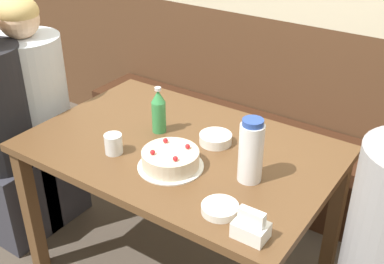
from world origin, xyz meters
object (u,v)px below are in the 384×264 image
bench_seat (262,159)px  person_pale_blue_shirt (36,117)px  water_pitcher (251,151)px  soju_bottle (159,111)px  birthday_cake (171,159)px  bowl_soup_white (216,139)px  bowl_rice_small (220,209)px  person_grey_tee (1,136)px  napkin_holder (251,227)px  glass_water_tall (113,144)px

bench_seat → person_pale_blue_shirt: size_ratio=1.93×
water_pitcher → soju_bottle: size_ratio=1.20×
birthday_cake → person_pale_blue_shirt: bearing=173.0°
person_pale_blue_shirt → water_pitcher: bearing=-0.8°
birthday_cake → soju_bottle: soju_bottle is taller
bowl_soup_white → bowl_rice_small: bearing=-56.2°
person_pale_blue_shirt → person_grey_tee: size_ratio=0.99×
birthday_cake → water_pitcher: size_ratio=1.03×
napkin_holder → bowl_soup_white: (-0.40, 0.44, -0.02)m
bowl_soup_white → bowl_rice_small: 0.46m
bench_seat → soju_bottle: size_ratio=11.25×
napkin_holder → bowl_rice_small: napkin_holder is taller
bowl_soup_white → person_grey_tee: 1.08m
bench_seat → water_pitcher: water_pitcher is taller
bench_seat → person_pale_blue_shirt: bearing=-136.2°
water_pitcher → soju_bottle: 0.52m
bowl_soup_white → birthday_cake: bearing=-100.6°
soju_bottle → bowl_soup_white: bearing=11.3°
bowl_soup_white → glass_water_tall: bearing=-135.3°
bowl_soup_white → glass_water_tall: glass_water_tall is taller
glass_water_tall → soju_bottle: bearing=80.3°
water_pitcher → glass_water_tall: (-0.55, -0.15, -0.08)m
bowl_rice_small → glass_water_tall: glass_water_tall is taller
napkin_holder → person_pale_blue_shirt: person_pale_blue_shirt is taller
bowl_rice_small → glass_water_tall: bearing=171.5°
birthday_cake → water_pitcher: water_pitcher is taller
soju_bottle → bench_seat: bearing=79.2°
birthday_cake → napkin_holder: size_ratio=2.37×
bowl_rice_small → napkin_holder: bearing=-19.6°
water_pitcher → person_pale_blue_shirt: (-1.26, 0.02, -0.24)m
napkin_holder → person_pale_blue_shirt: (-1.42, 0.30, -0.15)m
bowl_rice_small → bowl_soup_white: bearing=123.8°
birthday_cake → water_pitcher: 0.32m
person_pale_blue_shirt → person_grey_tee: (0.00, -0.22, -0.01)m
water_pitcher → birthday_cake: bearing=-161.1°
birthday_cake → water_pitcher: bearing=18.9°
water_pitcher → person_grey_tee: size_ratio=0.20×
water_pitcher → bowl_soup_white: size_ratio=1.83×
bowl_soup_white → person_grey_tee: size_ratio=0.11×
person_grey_tee → bowl_rice_small: bearing=-1.3°
bench_seat → person_pale_blue_shirt: person_pale_blue_shirt is taller
water_pitcher → person_grey_tee: bearing=-170.9°
glass_water_tall → person_grey_tee: person_grey_tee is taller
person_pale_blue_shirt → soju_bottle: bearing=6.4°
birthday_cake → bowl_soup_white: bearing=79.4°
napkin_holder → person_grey_tee: bearing=176.7°
water_pitcher → glass_water_tall: 0.57m
birthday_cake → person_pale_blue_shirt: size_ratio=0.21×
soju_bottle → person_pale_blue_shirt: bearing=-173.6°
bowl_rice_small → water_pitcher: bearing=92.9°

